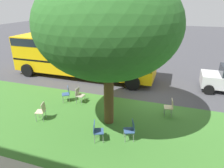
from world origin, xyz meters
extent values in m
plane|color=#424247|center=(0.00, 0.00, 0.00)|extent=(80.00, 80.00, 0.00)
cube|color=#3D752D|center=(0.00, 3.20, 0.00)|extent=(48.00, 6.00, 0.01)
cylinder|color=brown|center=(1.51, 2.80, 1.51)|extent=(0.44, 0.44, 3.02)
ellipsoid|color=#2D6B28|center=(1.51, 2.80, 4.39)|extent=(5.74, 5.74, 4.24)
cube|color=beige|center=(-1.07, 1.33, 0.44)|extent=(0.46, 0.48, 0.04)
cube|color=beige|center=(-1.25, 1.31, 0.68)|extent=(0.15, 0.41, 0.40)
cylinder|color=gray|center=(-0.87, 1.18, 0.21)|extent=(0.02, 0.02, 0.42)
cylinder|color=gray|center=(-0.93, 1.54, 0.21)|extent=(0.02, 0.02, 0.42)
cylinder|color=gray|center=(-1.21, 1.13, 0.21)|extent=(0.02, 0.02, 0.42)
cylinder|color=gray|center=(-1.26, 1.48, 0.21)|extent=(0.02, 0.02, 0.42)
cube|color=#335184|center=(0.32, 3.80, 0.44)|extent=(0.53, 0.54, 0.04)
cube|color=#335184|center=(0.15, 3.73, 0.68)|extent=(0.23, 0.40, 0.40)
cylinder|color=gray|center=(0.54, 3.70, 0.21)|extent=(0.02, 0.02, 0.42)
cylinder|color=gray|center=(0.40, 4.03, 0.21)|extent=(0.02, 0.02, 0.42)
cylinder|color=gray|center=(0.23, 3.57, 0.21)|extent=(0.02, 0.02, 0.42)
cylinder|color=gray|center=(0.09, 3.90, 0.21)|extent=(0.02, 0.02, 0.42)
cube|color=beige|center=(4.65, 3.64, 0.44)|extent=(0.50, 0.51, 0.04)
cube|color=beige|center=(4.48, 3.59, 0.68)|extent=(0.19, 0.41, 0.40)
cylinder|color=gray|center=(4.86, 3.52, 0.21)|extent=(0.02, 0.02, 0.42)
cylinder|color=gray|center=(4.77, 3.86, 0.21)|extent=(0.02, 0.02, 0.42)
cylinder|color=gray|center=(4.54, 3.42, 0.21)|extent=(0.02, 0.02, 0.42)
cylinder|color=gray|center=(4.44, 3.77, 0.21)|extent=(0.02, 0.02, 0.42)
cube|color=#335184|center=(4.50, 1.57, 0.44)|extent=(0.56, 0.57, 0.04)
cube|color=#335184|center=(4.35, 1.48, 0.68)|extent=(0.29, 0.38, 0.40)
cylinder|color=gray|center=(4.74, 1.51, 0.21)|extent=(0.02, 0.02, 0.42)
cylinder|color=gray|center=(4.54, 1.82, 0.21)|extent=(0.02, 0.02, 0.42)
cylinder|color=gray|center=(4.45, 1.33, 0.21)|extent=(0.02, 0.02, 0.42)
cylinder|color=gray|center=(4.26, 1.63, 0.21)|extent=(0.02, 0.02, 0.42)
cube|color=#ADA393|center=(3.63, 1.47, 0.44)|extent=(0.43, 0.45, 0.04)
cube|color=#ADA393|center=(3.81, 1.46, 0.68)|extent=(0.11, 0.40, 0.40)
cylinder|color=gray|center=(3.48, 1.66, 0.21)|extent=(0.02, 0.02, 0.42)
cylinder|color=gray|center=(3.45, 1.30, 0.21)|extent=(0.02, 0.02, 0.42)
cylinder|color=gray|center=(3.81, 1.64, 0.21)|extent=(0.02, 0.02, 0.42)
cylinder|color=gray|center=(3.79, 1.28, 0.21)|extent=(0.02, 0.02, 0.42)
cube|color=#335184|center=(1.46, 4.23, 0.44)|extent=(0.53, 0.54, 0.04)
cube|color=#335184|center=(1.62, 4.30, 0.68)|extent=(0.23, 0.40, 0.40)
cylinder|color=gray|center=(1.23, 4.34, 0.21)|extent=(0.02, 0.02, 0.42)
cylinder|color=gray|center=(1.37, 4.00, 0.21)|extent=(0.02, 0.02, 0.42)
cylinder|color=gray|center=(1.55, 4.46, 0.21)|extent=(0.02, 0.02, 0.42)
cylinder|color=gray|center=(1.68, 4.13, 0.21)|extent=(0.02, 0.02, 0.42)
cylinder|color=black|center=(-3.26, -1.92, 0.30)|extent=(0.60, 0.18, 0.60)
cylinder|color=black|center=(-3.26, -3.66, 0.30)|extent=(0.60, 0.18, 0.60)
cube|color=yellow|center=(5.29, -2.41, 1.63)|extent=(10.40, 2.44, 2.50)
cube|color=black|center=(5.29, -2.41, 1.28)|extent=(10.30, 2.46, 0.12)
cube|color=black|center=(5.29, -2.41, 2.53)|extent=(10.30, 2.46, 0.56)
cylinder|color=black|center=(9.29, -1.15, 0.48)|extent=(0.96, 0.28, 0.96)
cylinder|color=black|center=(9.29, -3.67, 0.48)|extent=(0.96, 0.28, 0.96)
cylinder|color=black|center=(1.29, -1.15, 0.48)|extent=(0.96, 0.28, 0.96)
cylinder|color=black|center=(1.29, -3.67, 0.48)|extent=(0.96, 0.28, 0.96)
camera|label=1|loc=(-1.16, 10.50, 5.28)|focal=32.46mm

